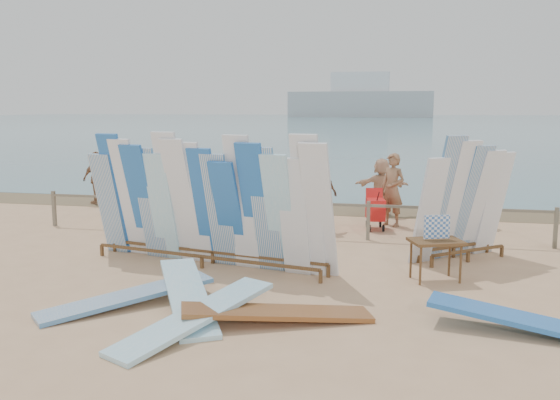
% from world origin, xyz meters
% --- Properties ---
extents(ground, '(160.00, 160.00, 0.00)m').
position_xyz_m(ground, '(0.00, 0.00, 0.00)').
color(ground, tan).
rests_on(ground, ground).
extents(ocean, '(320.00, 240.00, 0.02)m').
position_xyz_m(ocean, '(0.00, 128.00, 0.00)').
color(ocean, slate).
rests_on(ocean, ground).
extents(wet_sand_strip, '(40.00, 2.60, 0.01)m').
position_xyz_m(wet_sand_strip, '(0.00, 7.20, 0.00)').
color(wet_sand_strip, brown).
rests_on(wet_sand_strip, ground).
extents(distant_ship, '(45.00, 8.00, 14.00)m').
position_xyz_m(distant_ship, '(-12.00, 180.00, 5.31)').
color(distant_ship, '#999EA3').
rests_on(distant_ship, ocean).
extents(fence, '(12.08, 0.08, 0.90)m').
position_xyz_m(fence, '(0.00, 3.00, 0.63)').
color(fence, '#736A57').
rests_on(fence, ground).
extents(main_surfboard_rack, '(5.13, 1.71, 2.57)m').
position_xyz_m(main_surfboard_rack, '(-0.86, 0.08, 1.15)').
color(main_surfboard_rack, brown).
rests_on(main_surfboard_rack, ground).
extents(side_surfboard_rack, '(2.05, 1.79, 2.51)m').
position_xyz_m(side_surfboard_rack, '(3.92, 1.57, 1.12)').
color(side_surfboard_rack, brown).
rests_on(side_surfboard_rack, ground).
extents(vendor_table, '(1.04, 0.89, 1.17)m').
position_xyz_m(vendor_table, '(3.36, -0.02, 0.39)').
color(vendor_table, brown).
rests_on(vendor_table, ground).
extents(flat_board_b, '(1.70, 2.66, 0.40)m').
position_xyz_m(flat_board_b, '(0.06, -3.14, 0.00)').
color(flat_board_b, '#8FCEE5').
rests_on(flat_board_b, ground).
extents(flat_board_d, '(2.75, 1.11, 0.36)m').
position_xyz_m(flat_board_d, '(4.51, -2.35, 0.00)').
color(flat_board_d, blue).
rests_on(flat_board_d, ground).
extents(flat_board_c, '(2.71, 1.52, 0.30)m').
position_xyz_m(flat_board_c, '(1.10, -2.61, 0.00)').
color(flat_board_c, brown).
rests_on(flat_board_c, ground).
extents(flat_board_e, '(2.28, 2.33, 0.28)m').
position_xyz_m(flat_board_e, '(-1.32, -2.38, 0.00)').
color(flat_board_e, silver).
rests_on(flat_board_e, ground).
extents(flat_board_a, '(1.76, 2.63, 0.44)m').
position_xyz_m(flat_board_a, '(-0.35, -2.34, 0.00)').
color(flat_board_a, '#8FCEE5').
rests_on(flat_board_a, ground).
extents(beach_chair_left, '(0.71, 0.72, 0.92)m').
position_xyz_m(beach_chair_left, '(0.21, 4.07, 0.27)').
color(beach_chair_left, red).
rests_on(beach_chair_left, ground).
extents(beach_chair_right, '(0.83, 0.84, 0.93)m').
position_xyz_m(beach_chair_right, '(0.59, 3.95, 0.27)').
color(beach_chair_right, red).
rests_on(beach_chair_right, ground).
extents(stroller, '(0.63, 0.81, 1.00)m').
position_xyz_m(stroller, '(2.10, 4.26, 0.40)').
color(stroller, red).
rests_on(stroller, ground).
extents(beachgoer_5, '(1.50, 0.49, 1.62)m').
position_xyz_m(beachgoer_5, '(2.15, 6.32, 0.81)').
color(beachgoer_5, beige).
rests_on(beachgoer_5, ground).
extents(beachgoer_11, '(1.74, 0.77, 1.82)m').
position_xyz_m(beachgoer_11, '(-4.92, 7.50, 0.91)').
color(beachgoer_11, beige).
rests_on(beachgoer_11, ground).
extents(beachgoer_4, '(1.14, 0.93, 1.80)m').
position_xyz_m(beachgoer_4, '(0.68, 3.78, 0.90)').
color(beachgoer_4, '#8C6042').
rests_on(beachgoer_4, ground).
extents(beachgoer_extra_1, '(0.85, 1.05, 1.66)m').
position_xyz_m(beachgoer_extra_1, '(-6.65, 6.42, 0.83)').
color(beachgoer_extra_1, '#8C6042').
rests_on(beachgoer_extra_1, ground).
extents(beachgoer_7, '(0.77, 0.70, 1.87)m').
position_xyz_m(beachgoer_7, '(2.49, 4.79, 0.94)').
color(beachgoer_7, '#8C6042').
rests_on(beachgoer_7, ground).
extents(beachgoer_0, '(0.74, 0.87, 1.62)m').
position_xyz_m(beachgoer_0, '(-4.25, 3.77, 0.81)').
color(beachgoer_0, tan).
rests_on(beachgoer_0, ground).
extents(beachgoer_9, '(1.04, 0.89, 1.53)m').
position_xyz_m(beachgoer_9, '(4.43, 5.26, 0.76)').
color(beachgoer_9, tan).
rests_on(beachgoer_9, ground).
extents(beachgoer_3, '(1.18, 1.11, 1.78)m').
position_xyz_m(beachgoer_3, '(-2.59, 4.85, 0.89)').
color(beachgoer_3, tan).
rests_on(beachgoer_3, ground).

